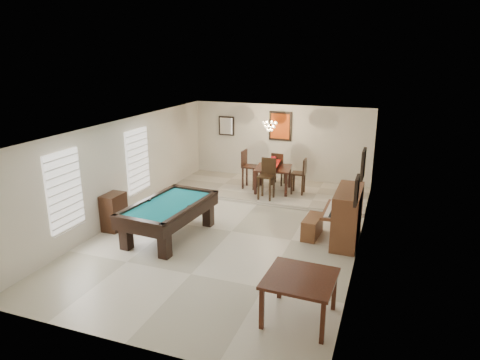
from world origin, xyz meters
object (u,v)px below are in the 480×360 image
Objects in this scene: pool_table at (170,220)px; upright_piano at (341,215)px; piano_bench at (312,227)px; dining_chair_east at (298,176)px; chandelier at (270,123)px; dining_table at (273,177)px; dining_chair_west at (250,169)px; dining_chair_south at (266,179)px; square_table at (299,298)px; dining_chair_north at (279,168)px; flower_vase at (274,160)px; apothecary_chest at (114,212)px.

pool_table is 4.01m from upright_piano.
dining_chair_east reaches higher than piano_bench.
pool_table is at bearing -107.81° from chandelier.
dining_table is 0.88× the size of dining_chair_west.
piano_bench is at bearing -55.79° from chandelier.
dining_chair_west is (-2.49, 2.73, 0.48)m from piano_bench.
piano_bench is (-0.65, 0.03, -0.39)m from upright_piano.
chandelier is (-0.19, 0.89, 1.49)m from dining_chair_south.
pool_table is 2.81× the size of piano_bench.
pool_table reaches higher than piano_bench.
upright_piano is 1.73× the size of piano_bench.
piano_bench is at bearing -136.32° from dining_chair_west.
pool_table is at bearing -159.80° from piano_bench.
dining_chair_west is at bearing 115.59° from square_table.
upright_piano is at bearing 21.05° from pool_table.
dining_chair_north is (-0.02, 0.71, 0.09)m from dining_table.
dining_chair_west is at bearing 45.37° from dining_chair_north.
piano_bench is 0.73× the size of dining_chair_west.
chandelier is at bearing 146.27° from dining_table.
dining_chair_north is (-0.02, 0.71, -0.46)m from flower_vase.
square_table is at bearing 111.15° from dining_chair_north.
dining_table is 0.55m from flower_vase.
dining_table is 0.97× the size of dining_chair_east.
flower_vase is 0.85m from dining_chair_west.
dining_table is (2.95, 3.94, 0.10)m from apothecary_chest.
dining_chair_south reaches higher than dining_table.
apothecary_chest is 0.85× the size of dining_chair_east.
piano_bench is 2.61m from dining_chair_south.
flower_vase reaches higher than apothecary_chest.
upright_piano is 1.44× the size of dining_table.
apothecary_chest is 4.55m from dining_chair_west.
square_table is at bearing -93.84° from upright_piano.
upright_piano is 3.06m from dining_chair_south.
dining_chair_north is 1.00m from dining_chair_west.
chandelier reaches higher than square_table.
chandelier is at bearing 132.06° from upright_piano.
apothecary_chest is 4.92m from dining_table.
dining_chair_north reaches higher than square_table.
square_table is 3.38m from piano_bench.
upright_piano reaches higher than dining_chair_east.
dining_chair_south is at bearing 68.99° from pool_table.
square_table is 6.46m from flower_vase.
dining_chair_south reaches higher than flower_vase.
chandelier reaches higher than piano_bench.
square_table is at bearing -153.09° from dining_chair_west.
flower_vase is 0.22× the size of dining_chair_north.
dining_chair_west reaches higher than pool_table.
flower_vase is (-1.73, 2.69, 0.87)m from piano_bench.
dining_chair_north reaches higher than dining_table.
dining_chair_east is at bearing 64.57° from pool_table.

